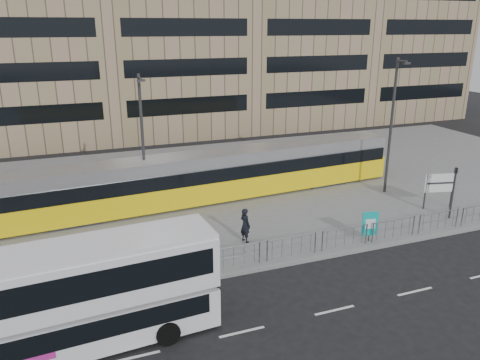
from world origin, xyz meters
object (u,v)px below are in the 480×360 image
object	(u,v)px
lamp_post_west	(143,138)
traffic_light_west	(0,253)
double_decker_bus	(76,295)
tram	(210,176)
pedestrian	(245,225)
traffic_light_east	(454,186)
station_sign	(440,185)
ad_panel	(370,224)
lamp_post_east	(392,122)

from	to	relation	value
lamp_post_west	traffic_light_west	bearing A→B (deg)	-132.79
double_decker_bus	tram	xyz separation A→B (m)	(8.63, 12.39, -0.40)
pedestrian	lamp_post_west	bearing A→B (deg)	13.33
lamp_post_west	traffic_light_east	bearing A→B (deg)	-25.43
double_decker_bus	station_sign	world-z (taller)	double_decker_bus
ad_panel	traffic_light_west	distance (m)	17.38
traffic_light_east	pedestrian	bearing A→B (deg)	-162.10
double_decker_bus	traffic_light_east	bearing A→B (deg)	7.95
traffic_light_east	lamp_post_west	xyz separation A→B (m)	(-16.39, 7.79, 2.50)
station_sign	lamp_post_east	world-z (taller)	lamp_post_east
traffic_light_east	station_sign	bearing A→B (deg)	97.40
double_decker_bus	lamp_post_west	world-z (taller)	lamp_post_west
traffic_light_west	lamp_post_east	size ratio (longest dim) A/B	0.35
traffic_light_west	traffic_light_east	world-z (taller)	same
pedestrian	lamp_post_east	bearing A→B (deg)	-90.11
tram	station_sign	size ratio (longest dim) A/B	11.92
double_decker_bus	ad_panel	xyz separation A→B (m)	(14.55, 3.45, -1.00)
tram	pedestrian	world-z (taller)	tram
ad_panel	traffic_light_east	world-z (taller)	traffic_light_east
ad_panel	pedestrian	xyz separation A→B (m)	(-6.10, 2.23, -0.04)
pedestrian	traffic_light_east	world-z (taller)	traffic_light_east
station_sign	pedestrian	world-z (taller)	station_sign
double_decker_bus	ad_panel	size ratio (longest dim) A/B	6.04
traffic_light_east	double_decker_bus	bearing A→B (deg)	-144.23
pedestrian	lamp_post_east	distance (m)	12.94
double_decker_bus	lamp_post_east	xyz separation A→B (m)	(20.17, 9.53, 2.86)
double_decker_bus	ad_panel	bearing A→B (deg)	9.42
lamp_post_east	lamp_post_west	bearing A→B (deg)	170.43
traffic_light_west	double_decker_bus	bearing A→B (deg)	-53.01
lamp_post_west	station_sign	bearing A→B (deg)	-20.43
station_sign	pedestrian	bearing A→B (deg)	-165.91
ad_panel	lamp_post_east	distance (m)	9.13
traffic_light_east	lamp_post_west	world-z (taller)	lamp_post_west
tram	traffic_light_west	size ratio (longest dim) A/B	8.57
double_decker_bus	traffic_light_west	bearing A→B (deg)	118.59
station_sign	ad_panel	bearing A→B (deg)	-146.90
double_decker_bus	traffic_light_west	size ratio (longest dim) A/B	3.19
pedestrian	traffic_light_west	size ratio (longest dim) A/B	0.60
lamp_post_west	lamp_post_east	world-z (taller)	lamp_post_east
double_decker_bus	pedestrian	distance (m)	10.23
traffic_light_west	lamp_post_east	world-z (taller)	lamp_post_east
traffic_light_east	lamp_post_east	xyz separation A→B (m)	(-0.67, 5.14, 2.85)
double_decker_bus	traffic_light_west	world-z (taller)	double_decker_bus
lamp_post_west	lamp_post_east	size ratio (longest dim) A/B	0.92
traffic_light_east	tram	bearing A→B (deg)	170.65
double_decker_bus	traffic_light_east	xyz separation A→B (m)	(20.84, 4.39, 0.01)
pedestrian	station_sign	bearing A→B (deg)	-107.27
pedestrian	traffic_light_east	bearing A→B (deg)	-114.23
tram	lamp_post_east	size ratio (longest dim) A/B	2.99
ad_panel	double_decker_bus	bearing A→B (deg)	-156.13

